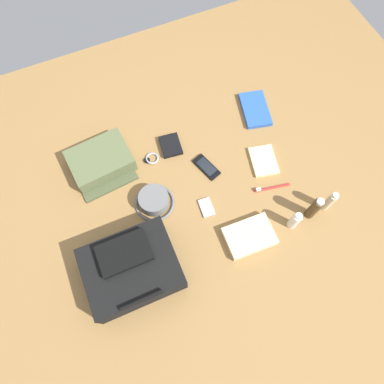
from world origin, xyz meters
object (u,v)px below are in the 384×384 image
at_px(toiletry_pouch, 101,162).
at_px(paperback_novel, 255,109).
at_px(media_player, 206,207).
at_px(folded_towel, 249,236).
at_px(toothpaste_tube, 295,221).
at_px(notepad, 263,161).
at_px(bucket_hat, 154,201).
at_px(cologne_bottle, 314,208).
at_px(wristwatch, 152,159).
at_px(cell_phone, 206,167).
at_px(lotion_bottle, 329,201).
at_px(wallet, 171,146).
at_px(toothbrush, 270,188).
at_px(backpack, 132,268).

xyz_separation_m(toiletry_pouch, paperback_novel, (-0.78, 0.01, -0.03)).
height_order(media_player, folded_towel, folded_towel).
bearing_deg(toothpaste_tube, folded_towel, -6.87).
relative_size(notepad, folded_towel, 0.75).
bearing_deg(paperback_novel, bucket_hat, 22.38).
bearing_deg(cologne_bottle, toothpaste_tube, 6.81).
distance_m(wristwatch, folded_towel, 0.56).
bearing_deg(cell_phone, wristwatch, -33.36).
xyz_separation_m(lotion_bottle, toothpaste_tube, (0.17, 0.01, -0.01)).
distance_m(paperback_novel, wallet, 0.46).
height_order(bucket_hat, wallet, bucket_hat).
bearing_deg(toiletry_pouch, cell_phone, 155.19).
bearing_deg(toothbrush, media_player, -5.83).
distance_m(lotion_bottle, cologne_bottle, 0.08).
xyz_separation_m(bucket_hat, toothbrush, (-0.49, 0.14, -0.02)).
bearing_deg(cell_phone, toothbrush, 136.20).
height_order(paperback_novel, folded_towel, folded_towel).
xyz_separation_m(lotion_bottle, media_player, (0.47, -0.20, -0.06)).
bearing_deg(toothpaste_tube, lotion_bottle, -175.42).
xyz_separation_m(paperback_novel, wristwatch, (0.56, 0.05, -0.00)).
height_order(wristwatch, notepad, notepad).
relative_size(wristwatch, notepad, 0.47).
xyz_separation_m(cologne_bottle, toothpaste_tube, (0.09, 0.01, -0.02)).
height_order(lotion_bottle, notepad, lotion_bottle).
bearing_deg(notepad, toothpaste_tube, 96.51).
height_order(toothpaste_tube, media_player, toothpaste_tube).
bearing_deg(toiletry_pouch, notepad, 158.08).
height_order(backpack, toothpaste_tube, backpack).
xyz_separation_m(toothpaste_tube, wallet, (0.32, -0.56, -0.05)).
bearing_deg(paperback_novel, notepad, 70.32).
bearing_deg(notepad, toothbrush, 87.37).
bearing_deg(bucket_hat, wristwatch, -107.26).
height_order(toothpaste_tube, paperback_novel, toothpaste_tube).
height_order(lotion_bottle, wristwatch, lotion_bottle).
height_order(toothpaste_tube, wristwatch, toothpaste_tube).
distance_m(backpack, bucket_hat, 0.31).
distance_m(bucket_hat, wristwatch, 0.22).
bearing_deg(paperback_novel, lotion_bottle, 94.19).
bearing_deg(media_player, toothbrush, 174.17).
relative_size(bucket_hat, cologne_bottle, 1.11).
xyz_separation_m(bucket_hat, toothpaste_tube, (-0.50, 0.32, 0.03)).
bearing_deg(media_player, toiletry_pouch, -47.13).
height_order(lotion_bottle, cell_phone, lotion_bottle).
bearing_deg(wristwatch, folded_towel, 115.33).
height_order(lotion_bottle, toothpaste_tube, lotion_bottle).
bearing_deg(toothbrush, toiletry_pouch, -32.16).
bearing_deg(media_player, toothpaste_tube, 144.20).
height_order(lotion_bottle, media_player, lotion_bottle).
height_order(toothpaste_tube, folded_towel, toothpaste_tube).
height_order(paperback_novel, media_player, paperback_novel).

